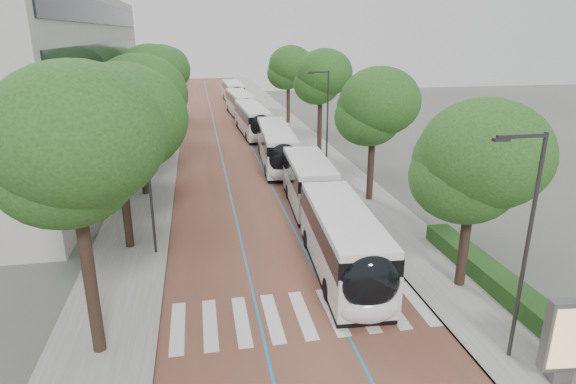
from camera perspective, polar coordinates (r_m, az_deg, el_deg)
The scene contains 21 objects.
ground at distance 19.44m, azimuth 1.81°, elevation -15.98°, with size 160.00×160.00×0.00m, color #51544C.
road at distance 56.83m, azimuth -6.92°, elevation 7.13°, with size 11.00×140.00×0.02m, color brown.
sidewalk_left at distance 56.85m, azimuth -14.53°, elevation 6.73°, with size 4.00×140.00×0.12m, color gray.
sidewalk_right at distance 57.78m, azimuth 0.57°, elevation 7.50°, with size 4.00×140.00×0.12m, color gray.
kerb_left at distance 56.75m, azimuth -12.61°, elevation 6.86°, with size 0.20×140.00×0.14m, color gray.
kerb_right at distance 57.45m, azimuth -1.30°, elevation 7.43°, with size 0.20×140.00×0.14m, color gray.
zebra_crossing at distance 20.28m, azimuth 1.76°, elevation -14.29°, with size 10.55×3.60×0.01m.
lane_line_left at distance 56.75m, azimuth -8.55°, elevation 7.06°, with size 0.12×126.00×0.01m, color teal.
lane_line_right at distance 56.95m, azimuth -5.31°, elevation 7.23°, with size 0.12×126.00×0.01m, color teal.
hedge at distance 22.67m, azimuth 25.36°, elevation -11.00°, with size 1.20×14.00×0.80m, color #184417.
streetlight_near at distance 17.36m, azimuth 26.24°, elevation -4.37°, with size 1.82×0.20×8.00m.
streetlight_far at distance 39.48m, azimuth 4.46°, elevation 9.37°, with size 1.82×0.20×8.00m.
lamp_post_left at distance 24.76m, azimuth -16.15°, elevation 1.58°, with size 0.14×0.14×8.00m, color #2F2F31.
trees_left at distance 40.99m, azimuth -16.46°, elevation 11.55°, with size 6.40×60.53×9.67m.
trees_right at distance 39.59m, azimuth 6.05°, elevation 11.50°, with size 5.43×47.43×9.08m.
lead_bus at distance 26.25m, azimuth 4.52°, elevation -2.52°, with size 3.61×18.51×3.20m.
bus_queued_0 at distance 41.40m, azimuth -1.35°, elevation 5.34°, with size 3.29×12.53×3.20m.
bus_queued_1 at distance 54.44m, azimuth -4.20°, elevation 8.45°, with size 3.00×12.49×3.20m.
bus_queued_2 at distance 66.96m, azimuth -5.64°, elevation 10.27°, with size 3.18×12.51×3.20m.
bus_queued_3 at distance 80.93m, azimuth -6.47°, elevation 11.64°, with size 2.90×12.47×3.20m.
ad_panel at distance 18.33m, azimuth 30.03°, elevation -14.88°, with size 1.45×0.62×2.95m.
Camera 1 is at (-3.54, -15.65, 10.97)m, focal length 30.00 mm.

